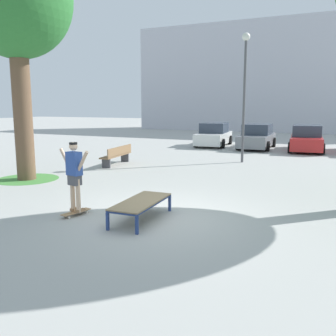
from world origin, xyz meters
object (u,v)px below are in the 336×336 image
(skateboard, at_px, (76,212))
(skate_box, at_px, (141,203))
(park_bench, at_px, (117,155))
(car_grey, at_px, (257,137))
(tree_near_left, at_px, (16,2))
(car_white, at_px, (214,135))
(car_red, at_px, (306,139))
(skater, at_px, (74,172))
(light_post, at_px, (245,79))

(skateboard, bearing_deg, skate_box, 11.72)
(park_bench, bearing_deg, car_grey, 64.18)
(tree_near_left, height_order, park_bench, tree_near_left)
(car_white, distance_m, car_red, 5.80)
(skate_box, bearing_deg, tree_near_left, 157.38)
(skater, relative_size, car_grey, 0.40)
(car_red, relative_size, light_post, 0.74)
(skate_box, height_order, car_white, car_white)
(car_white, height_order, car_grey, same)
(skater, bearing_deg, skateboard, -101.59)
(car_white, bearing_deg, car_red, -4.82)
(skate_box, xyz_separation_m, park_bench, (-4.91, 6.74, 0.03))
(light_post, bearing_deg, tree_near_left, -130.10)
(car_grey, bearing_deg, car_red, -2.14)
(skateboard, height_order, park_bench, park_bench)
(skate_box, bearing_deg, skateboard, -168.28)
(car_white, height_order, light_post, light_post)
(car_white, height_order, park_bench, car_white)
(skateboard, bearing_deg, car_red, 76.05)
(tree_near_left, height_order, car_white, tree_near_left)
(skate_box, bearing_deg, car_white, 101.89)
(skateboard, distance_m, park_bench, 7.81)
(car_white, bearing_deg, tree_near_left, -101.17)
(car_white, height_order, car_red, same)
(light_post, bearing_deg, skate_box, -90.10)
(car_white, bearing_deg, skateboard, -83.82)
(tree_near_left, height_order, car_red, tree_near_left)
(park_bench, height_order, light_post, light_post)
(skate_box, bearing_deg, park_bench, 126.10)
(skate_box, relative_size, skateboard, 2.35)
(skateboard, distance_m, skater, 0.99)
(skater, bearing_deg, tree_near_left, 147.31)
(car_grey, relative_size, car_red, 0.98)
(skateboard, xyz_separation_m, park_bench, (-3.29, 7.08, 0.37))
(tree_near_left, height_order, light_post, tree_near_left)
(skateboard, height_order, light_post, light_post)
(skateboard, bearing_deg, car_white, 96.18)
(skateboard, bearing_deg, light_post, 80.84)
(skateboard, bearing_deg, park_bench, 114.96)
(tree_near_left, xyz_separation_m, car_red, (8.48, 13.17, -5.38))
(skateboard, height_order, skater, skater)
(skater, relative_size, tree_near_left, 0.21)
(car_white, xyz_separation_m, car_red, (5.78, -0.49, 0.00))
(skate_box, xyz_separation_m, car_white, (-3.41, 16.21, 0.28))
(skateboard, relative_size, car_white, 0.19)
(tree_near_left, bearing_deg, light_post, 49.90)
(skater, xyz_separation_m, car_red, (3.99, 16.05, -0.38))
(skate_box, distance_m, car_red, 15.90)
(car_red, bearing_deg, park_bench, -129.05)
(skate_box, distance_m, park_bench, 8.34)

